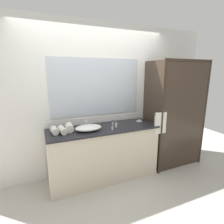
% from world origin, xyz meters
% --- Properties ---
extents(ground_plane, '(8.00, 8.00, 0.00)m').
position_xyz_m(ground_plane, '(0.00, 0.00, 0.00)').
color(ground_plane, '#B7B2A8').
extents(wall_back_with_mirror, '(4.40, 0.06, 2.60)m').
position_xyz_m(wall_back_with_mirror, '(0.00, 0.34, 1.31)').
color(wall_back_with_mirror, silver).
rests_on(wall_back_with_mirror, ground_plane).
extents(vanity_cabinet, '(1.80, 0.58, 0.90)m').
position_xyz_m(vanity_cabinet, '(0.00, 0.01, 0.45)').
color(vanity_cabinet, beige).
rests_on(vanity_cabinet, ground_plane).
extents(shower_enclosure, '(1.20, 0.59, 2.00)m').
position_xyz_m(shower_enclosure, '(1.27, -0.19, 1.02)').
color(shower_enclosure, '#2D2319').
rests_on(shower_enclosure, ground_plane).
extents(sink_basin, '(0.41, 0.28, 0.08)m').
position_xyz_m(sink_basin, '(-0.26, -0.03, 0.94)').
color(sink_basin, white).
rests_on(sink_basin, vanity_cabinet).
extents(faucet, '(0.17, 0.14, 0.13)m').
position_xyz_m(faucet, '(-0.26, 0.14, 0.94)').
color(faucet, silver).
rests_on(faucet, vanity_cabinet).
extents(soap_dish, '(0.10, 0.07, 0.04)m').
position_xyz_m(soap_dish, '(0.72, 0.08, 0.91)').
color(soap_dish, silver).
rests_on(soap_dish, vanity_cabinet).
extents(amenity_bottle_lotion, '(0.03, 0.03, 0.08)m').
position_xyz_m(amenity_bottle_lotion, '(0.20, 0.09, 0.94)').
color(amenity_bottle_lotion, silver).
rests_on(amenity_bottle_lotion, vanity_cabinet).
extents(amenity_bottle_conditioner, '(0.03, 0.03, 0.08)m').
position_xyz_m(amenity_bottle_conditioner, '(0.09, -0.16, 0.94)').
color(amenity_bottle_conditioner, white).
rests_on(amenity_bottle_conditioner, vanity_cabinet).
extents(amenity_bottle_shampoo, '(0.03, 0.03, 0.09)m').
position_xyz_m(amenity_bottle_shampoo, '(0.20, -0.07, 0.94)').
color(amenity_bottle_shampoo, white).
rests_on(amenity_bottle_shampoo, vanity_cabinet).
extents(rolled_towel_near_edge, '(0.12, 0.20, 0.10)m').
position_xyz_m(rolled_towel_near_edge, '(-0.76, 0.01, 0.95)').
color(rolled_towel_near_edge, silver).
rests_on(rolled_towel_near_edge, vanity_cabinet).
extents(rolled_towel_middle, '(0.12, 0.24, 0.10)m').
position_xyz_m(rolled_towel_middle, '(-0.65, -0.00, 0.95)').
color(rolled_towel_middle, silver).
rests_on(rolled_towel_middle, vanity_cabinet).
extents(rolled_towel_far_edge, '(0.13, 0.21, 0.12)m').
position_xyz_m(rolled_towel_far_edge, '(-0.54, 0.05, 0.96)').
color(rolled_towel_far_edge, silver).
rests_on(rolled_towel_far_edge, vanity_cabinet).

